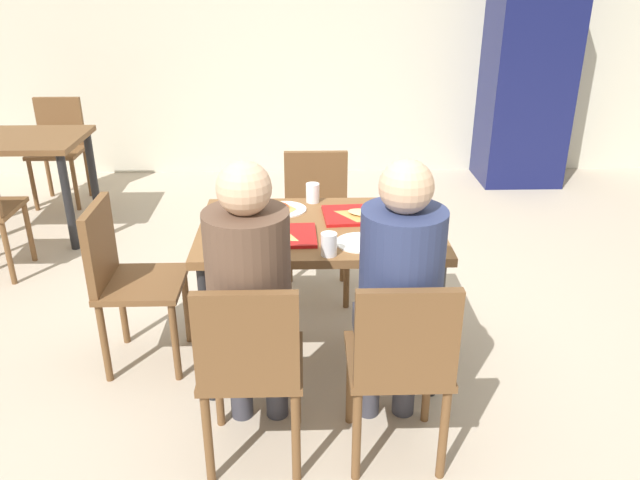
{
  "coord_description": "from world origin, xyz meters",
  "views": [
    {
      "loc": [
        -0.08,
        -2.78,
        1.91
      ],
      "look_at": [
        0.0,
        0.0,
        0.67
      ],
      "focal_mm": 35.51,
      "sensor_mm": 36.0,
      "label": 1
    }
  ],
  "objects": [
    {
      "name": "soda_can",
      "position": [
        0.49,
        0.02,
        0.8
      ],
      "size": [
        0.07,
        0.07,
        0.12
      ],
      "primitive_type": "cylinder",
      "color": "#B7BCC6",
      "rests_on": "main_table"
    },
    {
      "name": "paper_plate_center",
      "position": [
        -0.17,
        0.21,
        0.75
      ],
      "size": [
        0.22,
        0.22,
        0.01
      ],
      "primitive_type": "cylinder",
      "color": "white",
      "rests_on": "main_table"
    },
    {
      "name": "foil_bundle",
      "position": [
        -0.49,
        -0.02,
        0.79
      ],
      "size": [
        0.1,
        0.1,
        0.1
      ],
      "primitive_type": "sphere",
      "color": "silver",
      "rests_on": "main_table"
    },
    {
      "name": "drink_fridge",
      "position": [
        1.91,
        2.85,
        0.95
      ],
      "size": [
        0.7,
        0.6,
        1.9
      ],
      "primitive_type": "cube",
      "color": "#14194C",
      "rests_on": "ground_plane"
    },
    {
      "name": "back_wall",
      "position": [
        0.0,
        3.2,
        1.4
      ],
      "size": [
        10.0,
        0.1,
        2.8
      ],
      "primitive_type": "cube",
      "color": "beige",
      "rests_on": "ground_plane"
    },
    {
      "name": "chair_left_end",
      "position": [
        -0.96,
        0.0,
        0.51
      ],
      "size": [
        0.4,
        0.4,
        0.86
      ],
      "color": "brown",
      "rests_on": "ground_plane"
    },
    {
      "name": "pizza_slice_c",
      "position": [
        -0.2,
        0.2,
        0.76
      ],
      "size": [
        0.13,
        0.18,
        0.02
      ],
      "color": "tan",
      "rests_on": "paper_plate_center"
    },
    {
      "name": "ground_plane",
      "position": [
        0.0,
        0.0,
        -0.01
      ],
      "size": [
        10.0,
        10.0,
        0.02
      ],
      "primitive_type": "cube",
      "color": "#B7A893"
    },
    {
      "name": "chair_near_right",
      "position": [
        0.29,
        -0.76,
        0.51
      ],
      "size": [
        0.4,
        0.4,
        0.86
      ],
      "color": "brown",
      "rests_on": "ground_plane"
    },
    {
      "name": "main_table",
      "position": [
        0.0,
        0.0,
        0.64
      ],
      "size": [
        1.15,
        0.76,
        0.74
      ],
      "color": "brown",
      "rests_on": "ground_plane"
    },
    {
      "name": "tray_red_near",
      "position": [
        -0.2,
        -0.13,
        0.75
      ],
      "size": [
        0.37,
        0.27,
        0.02
      ],
      "primitive_type": "cube",
      "rotation": [
        0.0,
        0.0,
        0.03
      ],
      "color": "#B21414",
      "rests_on": "main_table"
    },
    {
      "name": "background_table",
      "position": [
        -2.11,
        1.69,
        0.62
      ],
      "size": [
        0.9,
        0.7,
        0.74
      ],
      "color": "brown",
      "rests_on": "ground_plane"
    },
    {
      "name": "chair_near_left",
      "position": [
        -0.29,
        -0.76,
        0.51
      ],
      "size": [
        0.4,
        0.4,
        0.86
      ],
      "color": "brown",
      "rests_on": "ground_plane"
    },
    {
      "name": "pizza_slice_a",
      "position": [
        -0.23,
        -0.12,
        0.77
      ],
      "size": [
        0.26,
        0.23,
        0.02
      ],
      "color": "#DBAD60",
      "rests_on": "tray_red_near"
    },
    {
      "name": "tray_red_far",
      "position": [
        0.2,
        0.11,
        0.75
      ],
      "size": [
        0.38,
        0.28,
        0.02
      ],
      "primitive_type": "cube",
      "rotation": [
        0.0,
        0.0,
        0.06
      ],
      "color": "#B21414",
      "rests_on": "main_table"
    },
    {
      "name": "pizza_slice_b",
      "position": [
        0.21,
        0.09,
        0.77
      ],
      "size": [
        0.26,
        0.21,
        0.02
      ],
      "color": "#C68C47",
      "rests_on": "tray_red_far"
    },
    {
      "name": "plastic_cup_b",
      "position": [
        0.03,
        -0.32,
        0.79
      ],
      "size": [
        0.07,
        0.07,
        0.1
      ],
      "primitive_type": "cylinder",
      "color": "white",
      "rests_on": "main_table"
    },
    {
      "name": "plastic_cup_c",
      "position": [
        -0.46,
        0.06,
        0.79
      ],
      "size": [
        0.07,
        0.07,
        0.1
      ],
      "primitive_type": "cylinder",
      "color": "white",
      "rests_on": "main_table"
    },
    {
      "name": "chair_far_side",
      "position": [
        0.0,
        0.76,
        0.51
      ],
      "size": [
        0.4,
        0.4,
        0.86
      ],
      "color": "brown",
      "rests_on": "ground_plane"
    },
    {
      "name": "paper_plate_near_edge",
      "position": [
        0.17,
        -0.21,
        0.75
      ],
      "size": [
        0.22,
        0.22,
        0.01
      ],
      "primitive_type": "cylinder",
      "color": "white",
      "rests_on": "main_table"
    },
    {
      "name": "plastic_cup_a",
      "position": [
        -0.03,
        0.32,
        0.79
      ],
      "size": [
        0.07,
        0.07,
        0.1
      ],
      "primitive_type": "cylinder",
      "color": "white",
      "rests_on": "main_table"
    },
    {
      "name": "person_in_red",
      "position": [
        -0.29,
        -0.62,
        0.75
      ],
      "size": [
        0.32,
        0.42,
        1.27
      ],
      "color": "#383842",
      "rests_on": "ground_plane"
    },
    {
      "name": "background_chair_far",
      "position": [
        -2.11,
        2.42,
        0.51
      ],
      "size": [
        0.4,
        0.4,
        0.86
      ],
      "color": "brown",
      "rests_on": "ground_plane"
    },
    {
      "name": "person_in_brown_jacket",
      "position": [
        0.29,
        -0.62,
        0.75
      ],
      "size": [
        0.32,
        0.42,
        1.27
      ],
      "color": "#383842",
      "rests_on": "ground_plane"
    },
    {
      "name": "condiment_bottle",
      "position": [
        -0.37,
        0.21,
        0.82
      ],
      "size": [
        0.06,
        0.06,
        0.16
      ],
      "primitive_type": "cylinder",
      "color": "red",
      "rests_on": "main_table"
    }
  ]
}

